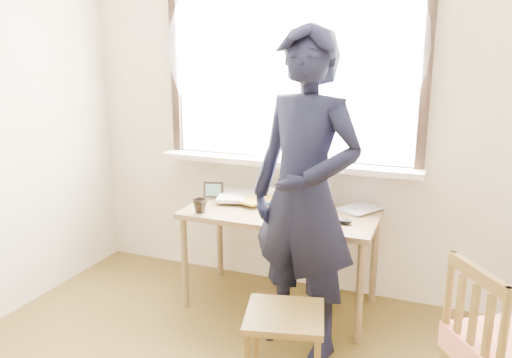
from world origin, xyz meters
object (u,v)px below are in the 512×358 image
at_px(mug_white, 276,193).
at_px(side_chair, 502,355).
at_px(mug_dark, 200,206).
at_px(work_chair, 285,324).
at_px(desk, 281,221).
at_px(laptop, 303,208).
at_px(person, 305,196).

height_order(mug_white, side_chair, side_chair).
relative_size(mug_dark, work_chair, 0.21).
distance_m(mug_dark, side_chair, 1.88).
relative_size(desk, work_chair, 2.65).
relative_size(laptop, mug_dark, 3.93).
xyz_separation_m(desk, laptop, (0.16, -0.04, 0.12)).
relative_size(laptop, side_chair, 0.45).
height_order(mug_white, person, person).
distance_m(mug_white, side_chair, 1.78).
bearing_deg(laptop, mug_white, 136.15).
bearing_deg(work_chair, side_chair, -4.62).
bearing_deg(laptop, desk, 167.14).
bearing_deg(mug_dark, person, -13.76).
height_order(desk, mug_white, mug_white).
bearing_deg(desk, person, -55.83).
xyz_separation_m(mug_dark, work_chair, (0.77, -0.56, -0.38)).
distance_m(desk, side_chair, 1.54).
height_order(mug_dark, side_chair, side_chair).
distance_m(desk, mug_dark, 0.54).
height_order(desk, work_chair, desk).
bearing_deg(side_chair, person, 155.25).
bearing_deg(laptop, mug_dark, -163.73).
distance_m(work_chair, side_chair, 0.99).
bearing_deg(side_chair, desk, 145.80).
height_order(laptop, side_chair, laptop).
bearing_deg(mug_white, mug_dark, -129.22).
relative_size(desk, side_chair, 1.46).
height_order(work_chair, person, person).
bearing_deg(mug_white, laptop, -43.85).
height_order(side_chair, person, person).
bearing_deg(side_chair, mug_dark, 159.80).
xyz_separation_m(desk, side_chair, (1.27, -0.86, -0.15)).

